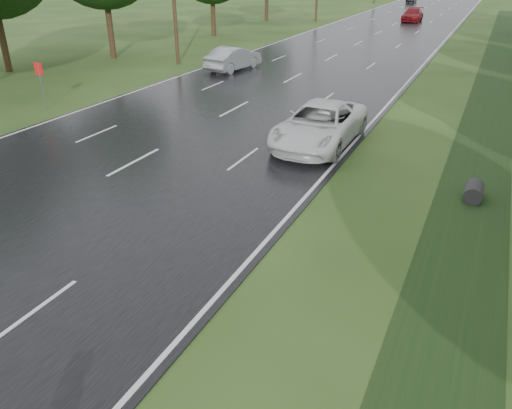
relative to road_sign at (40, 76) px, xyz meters
name	(u,v)px	position (x,y,z in m)	size (l,w,h in m)	color
road	(372,36)	(8.50, 33.00, -1.62)	(14.00, 180.00, 0.04)	black
edge_stripe_east	(445,40)	(15.25, 33.00, -1.60)	(0.12, 180.00, 0.01)	silver
edge_stripe_west	(306,32)	(1.75, 33.00, -1.60)	(0.12, 180.00, 0.01)	silver
center_line	(372,36)	(8.50, 33.00, -1.60)	(0.12, 180.00, 0.01)	silver
drainage_ditch	(486,123)	(20.00, 6.71, -1.61)	(2.20, 120.00, 0.56)	#183313
road_sign	(40,76)	(0.00, 0.00, 0.00)	(0.50, 0.06, 2.30)	slate
white_pickup	(320,125)	(14.00, 0.78, -0.80)	(2.67, 5.79, 1.61)	silver
silver_sedan	(233,58)	(3.96, 12.64, -0.84)	(1.61, 4.60, 1.52)	#94979C
far_car_red	(413,15)	(9.80, 47.86, -0.86)	(2.07, 5.09, 1.48)	maroon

